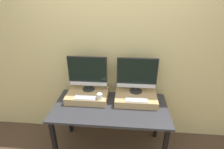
% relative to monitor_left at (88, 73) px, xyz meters
% --- Properties ---
extents(wall_back, '(8.00, 0.04, 2.60)m').
position_rel_monitor_left_xyz_m(wall_back, '(0.34, 0.19, 0.17)').
color(wall_back, '#DBC684').
rests_on(wall_back, ground_plane).
extents(workbench, '(1.50, 0.74, 0.77)m').
position_rel_monitor_left_xyz_m(workbench, '(0.34, -0.25, -0.45)').
color(workbench, '#2D2D33').
rests_on(workbench, ground_plane).
extents(wooden_riser_left, '(0.56, 0.39, 0.10)m').
position_rel_monitor_left_xyz_m(wooden_riser_left, '(-0.00, -0.10, -0.31)').
color(wooden_riser_left, tan).
rests_on(wooden_riser_left, workbench).
extents(monitor_left, '(0.54, 0.17, 0.50)m').
position_rel_monitor_left_xyz_m(monitor_left, '(0.00, 0.00, 0.00)').
color(monitor_left, '#282828').
rests_on(monitor_left, wooden_riser_left).
extents(keyboard_left, '(0.29, 0.10, 0.01)m').
position_rel_monitor_left_xyz_m(keyboard_left, '(-0.00, -0.23, -0.26)').
color(keyboard_left, silver).
rests_on(keyboard_left, wooden_riser_left).
extents(mug, '(0.07, 0.07, 0.08)m').
position_rel_monitor_left_xyz_m(mug, '(0.19, -0.23, -0.23)').
color(mug, white).
rests_on(mug, wooden_riser_left).
extents(wooden_riser_right, '(0.56, 0.39, 0.10)m').
position_rel_monitor_left_xyz_m(wooden_riser_right, '(0.67, -0.10, -0.31)').
color(wooden_riser_right, tan).
rests_on(wooden_riser_right, workbench).
extents(monitor_right, '(0.54, 0.17, 0.50)m').
position_rel_monitor_left_xyz_m(monitor_right, '(0.67, 0.00, 0.00)').
color(monitor_right, '#282828').
rests_on(monitor_right, wooden_riser_right).
extents(keyboard_right, '(0.29, 0.10, 0.01)m').
position_rel_monitor_left_xyz_m(keyboard_right, '(0.67, -0.23, -0.26)').
color(keyboard_right, silver).
rests_on(keyboard_right, wooden_riser_right).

